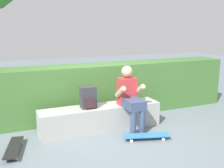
# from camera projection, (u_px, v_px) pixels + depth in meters

# --- Properties ---
(ground_plane) EXTENTS (24.00, 24.00, 0.00)m
(ground_plane) POSITION_uv_depth(u_px,v_px,m) (108.00, 137.00, 4.76)
(ground_plane) COLOR slate
(bench_main) EXTENTS (2.33, 0.47, 0.46)m
(bench_main) POSITION_uv_depth(u_px,v_px,m) (101.00, 118.00, 5.05)
(bench_main) COLOR #A1A29B
(bench_main) RESTS_ON ground
(person_skater) EXTENTS (0.49, 0.62, 1.21)m
(person_skater) POSITION_uv_depth(u_px,v_px,m) (130.00, 96.00, 4.96)
(person_skater) COLOR #B73338
(person_skater) RESTS_ON ground
(skateboard_near_person) EXTENTS (0.82, 0.42, 0.09)m
(skateboard_near_person) POSITION_uv_depth(u_px,v_px,m) (147.00, 136.00, 4.62)
(skateboard_near_person) COLOR teal
(skateboard_near_person) RESTS_ON ground
(skateboard_beside_bench) EXTENTS (0.36, 0.82, 0.09)m
(skateboard_beside_bench) POSITION_uv_depth(u_px,v_px,m) (14.00, 147.00, 4.17)
(skateboard_beside_bench) COLOR black
(skateboard_beside_bench) RESTS_ON ground
(backpack_on_bench) EXTENTS (0.28, 0.23, 0.40)m
(backpack_on_bench) POSITION_uv_depth(u_px,v_px,m) (88.00, 98.00, 4.86)
(backpack_on_bench) COLOR #333338
(backpack_on_bench) RESTS_ON bench_main
(hedge_row) EXTENTS (6.17, 0.68, 1.13)m
(hedge_row) POSITION_uv_depth(u_px,v_px,m) (100.00, 90.00, 5.84)
(hedge_row) COLOR #416E31
(hedge_row) RESTS_ON ground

